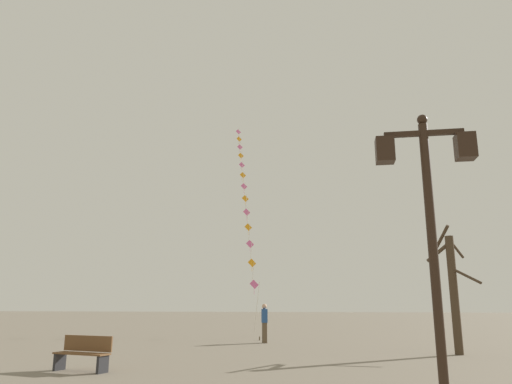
# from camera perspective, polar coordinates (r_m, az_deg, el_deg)

# --- Properties ---
(ground_plane) EXTENTS (160.00, 160.00, 0.00)m
(ground_plane) POSITION_cam_1_polar(r_m,az_deg,el_deg) (21.40, 6.91, -17.56)
(ground_plane) COLOR #756B5B
(twin_lantern_lamp_post) EXTENTS (1.48, 0.28, 4.64)m
(twin_lantern_lamp_post) POSITION_cam_1_polar(r_m,az_deg,el_deg) (7.78, 19.76, -1.15)
(twin_lantern_lamp_post) COLOR black
(twin_lantern_lamp_post) RESTS_ON ground_plane
(kite_train) EXTENTS (5.52, 20.70, 18.57)m
(kite_train) POSITION_cam_1_polar(r_m,az_deg,el_deg) (36.31, -1.35, -0.05)
(kite_train) COLOR brown
(kite_train) RESTS_ON ground_plane
(kite_flyer) EXTENTS (0.33, 0.63, 1.71)m
(kite_flyer) POSITION_cam_1_polar(r_m,az_deg,el_deg) (22.54, 1.01, -15.11)
(kite_flyer) COLOR brown
(kite_flyer) RESTS_ON ground_plane
(bare_tree) EXTENTS (1.59, 1.70, 4.54)m
(bare_tree) POSITION_cam_1_polar(r_m,az_deg,el_deg) (18.79, 22.24, -10.46)
(bare_tree) COLOR #423323
(bare_tree) RESTS_ON ground_plane
(park_bench) EXTENTS (1.66, 0.82, 0.89)m
(park_bench) POSITION_cam_1_polar(r_m,az_deg,el_deg) (14.08, -19.73, -17.50)
(park_bench) COLOR brown
(park_bench) RESTS_ON ground_plane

